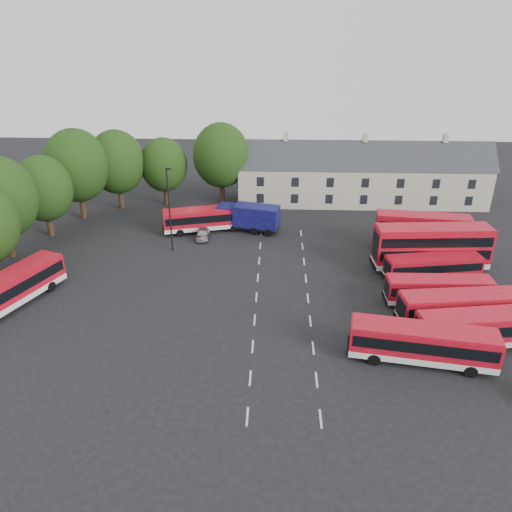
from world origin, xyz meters
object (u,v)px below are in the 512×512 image
object	(u,v)px
box_truck	(249,217)
silver_car	(203,234)
bus_dd_south	(432,245)
lamppost	(170,208)
bus_row_a	(423,342)
bus_west	(8,288)

from	to	relation	value
box_truck	silver_car	bearing A→B (deg)	-140.55
bus_dd_south	lamppost	bearing A→B (deg)	168.96
bus_row_a	lamppost	distance (m)	30.80
bus_row_a	bus_dd_south	distance (m)	16.96
silver_car	lamppost	distance (m)	6.65
bus_row_a	box_truck	size ratio (longest dim) A/B	1.40
bus_west	lamppost	distance (m)	18.41
bus_dd_south	bus_row_a	bearing A→B (deg)	-111.12
bus_row_a	lamppost	world-z (taller)	lamppost
bus_row_a	silver_car	distance (m)	31.04
bus_dd_south	silver_car	bearing A→B (deg)	160.23
silver_car	lamppost	bearing A→B (deg)	-131.25
bus_row_a	bus_west	xyz separation A→B (m)	(-36.12, 6.81, 0.08)
bus_dd_south	box_truck	distance (m)	22.21
box_truck	silver_car	xyz separation A→B (m)	(-5.52, -2.67, -1.29)
bus_row_a	lamppost	xyz separation A→B (m)	(-23.42, 19.72, 3.39)
bus_west	silver_car	size ratio (longest dim) A/B	3.18
box_truck	silver_car	distance (m)	6.26
bus_dd_south	box_truck	size ratio (longest dim) A/B	1.50
bus_dd_south	lamppost	world-z (taller)	lamppost
bus_west	box_truck	world-z (taller)	box_truck
lamppost	silver_car	bearing A→B (deg)	50.34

